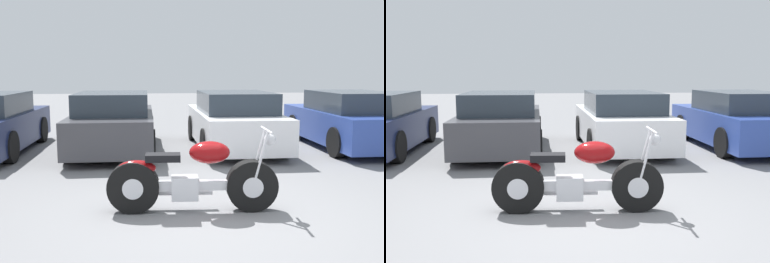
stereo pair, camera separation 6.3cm
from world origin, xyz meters
TOP-DOWN VIEW (x-y plane):
  - ground_plane at (0.00, 0.00)m, footprint 60.00×60.00m
  - motorcycle at (-0.20, 0.28)m, footprint 2.19×0.62m
  - parked_car_dark_grey at (-1.50, 4.69)m, footprint 1.80×4.10m
  - parked_car_white at (1.24, 4.70)m, footprint 1.80×4.10m
  - parked_car_blue at (3.97, 4.63)m, footprint 1.80×4.10m

SIDE VIEW (x-z plane):
  - ground_plane at x=0.00m, z-range 0.00..0.00m
  - motorcycle at x=-0.20m, z-range -0.11..0.96m
  - parked_car_dark_grey at x=-1.50m, z-range -0.03..1.30m
  - parked_car_white at x=1.24m, z-range -0.03..1.30m
  - parked_car_blue at x=3.97m, z-range -0.03..1.30m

